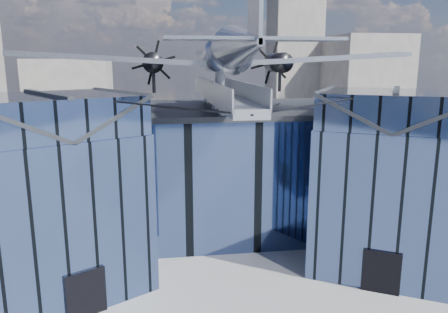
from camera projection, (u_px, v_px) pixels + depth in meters
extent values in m
plane|color=gray|center=(228.00, 267.00, 29.30)|extent=(120.00, 120.00, 0.00)
cube|color=#405482|center=(212.00, 167.00, 36.99)|extent=(28.00, 14.00, 9.50)
cube|color=#272A2F|center=(212.00, 109.00, 35.94)|extent=(28.00, 14.00, 0.40)
cube|color=#405482|center=(56.00, 213.00, 25.84)|extent=(11.79, 11.43, 9.50)
cube|color=#405482|center=(48.00, 115.00, 24.60)|extent=(11.56, 11.20, 2.20)
cube|color=#272A2F|center=(4.00, 118.00, 23.23)|extent=(7.98, 9.23, 2.40)
cube|color=#272A2F|center=(87.00, 112.00, 25.96)|extent=(7.98, 9.23, 2.40)
cube|color=#272A2F|center=(46.00, 94.00, 24.35)|extent=(4.30, 7.10, 0.18)
cube|color=black|center=(86.00, 294.00, 23.47)|extent=(2.03, 1.32, 2.60)
cube|color=black|center=(126.00, 199.00, 28.57)|extent=(0.34, 0.34, 9.50)
cube|color=#405482|center=(388.00, 197.00, 28.81)|extent=(11.79, 11.43, 9.50)
cube|color=#405482|center=(395.00, 109.00, 27.57)|extent=(11.56, 11.20, 2.20)
cube|color=#272A2F|center=(358.00, 108.00, 28.38)|extent=(7.98, 9.23, 2.40)
cube|color=#272A2F|center=(434.00, 110.00, 26.76)|extent=(7.98, 9.23, 2.40)
cube|color=#272A2F|center=(397.00, 91.00, 27.33)|extent=(4.30, 7.10, 0.18)
cube|color=black|center=(381.00, 272.00, 25.87)|extent=(2.03, 1.32, 2.60)
cube|color=black|center=(319.00, 190.00, 30.44)|extent=(0.34, 0.34, 9.50)
cube|color=#979BA4|center=(221.00, 97.00, 30.33)|extent=(1.80, 21.00, 0.50)
cube|color=#979BA4|center=(208.00, 88.00, 30.06)|extent=(0.08, 21.00, 1.10)
cube|color=#979BA4|center=(234.00, 88.00, 30.32)|extent=(0.08, 21.00, 1.10)
cylinder|color=#979BA4|center=(206.00, 97.00, 39.66)|extent=(0.44, 0.44, 1.35)
cylinder|color=#979BA4|center=(215.00, 102.00, 33.86)|extent=(0.44, 0.44, 1.35)
cylinder|color=#979BA4|center=(222.00, 108.00, 29.99)|extent=(0.44, 0.44, 1.35)
cylinder|color=#979BA4|center=(220.00, 83.00, 30.61)|extent=(0.70, 0.70, 1.40)
cylinder|color=black|center=(139.00, 104.00, 22.27)|extent=(10.55, 6.08, 0.69)
cylinder|color=black|center=(335.00, 101.00, 23.76)|extent=(10.55, 6.08, 0.69)
cylinder|color=black|center=(179.00, 109.00, 28.09)|extent=(6.09, 17.04, 1.19)
cylinder|color=black|center=(270.00, 107.00, 28.94)|extent=(6.09, 17.04, 1.19)
cylinder|color=#ADB2BB|center=(220.00, 55.00, 30.20)|extent=(2.50, 11.00, 2.50)
sphere|color=#ADB2BB|center=(211.00, 56.00, 35.51)|extent=(2.50, 2.50, 2.50)
cube|color=black|center=(212.00, 47.00, 34.40)|extent=(1.60, 1.40, 0.50)
cone|color=#ADB2BB|center=(245.00, 45.00, 21.43)|extent=(2.50, 7.00, 2.50)
cube|color=#ADB2BB|center=(255.00, 5.00, 18.87)|extent=(0.18, 2.40, 3.40)
cube|color=#ADB2BB|center=(254.00, 39.00, 19.26)|extent=(8.00, 1.80, 0.14)
cube|color=#ADB2BB|center=(118.00, 59.00, 30.23)|extent=(14.00, 3.20, 1.08)
cylinder|color=black|center=(153.00, 63.00, 31.21)|extent=(1.44, 3.20, 1.44)
cone|color=black|center=(153.00, 63.00, 32.95)|extent=(0.70, 0.70, 0.70)
cube|color=black|center=(154.00, 63.00, 33.09)|extent=(1.05, 0.06, 3.33)
cube|color=black|center=(154.00, 63.00, 33.09)|extent=(2.53, 0.06, 2.53)
cube|color=black|center=(154.00, 63.00, 33.09)|extent=(3.33, 0.06, 1.05)
cylinder|color=black|center=(154.00, 80.00, 30.89)|extent=(0.24, 0.24, 1.75)
cube|color=#ADB2BB|center=(312.00, 59.00, 32.22)|extent=(14.00, 3.20, 1.08)
cylinder|color=black|center=(278.00, 63.00, 32.51)|extent=(1.44, 3.20, 1.44)
cone|color=black|center=(272.00, 63.00, 34.25)|extent=(0.70, 0.70, 0.70)
cube|color=black|center=(271.00, 63.00, 34.40)|extent=(1.05, 0.06, 3.33)
cube|color=black|center=(271.00, 63.00, 34.40)|extent=(2.53, 0.06, 2.53)
cube|color=black|center=(271.00, 63.00, 34.40)|extent=(3.33, 0.06, 1.05)
cylinder|color=black|center=(280.00, 80.00, 32.19)|extent=(0.24, 0.24, 1.75)
cube|color=gray|center=(363.00, 88.00, 78.33)|extent=(12.00, 14.00, 18.00)
cube|color=gray|center=(71.00, 99.00, 78.16)|extent=(14.00, 10.00, 14.00)
cube|color=gray|center=(293.00, 64.00, 85.74)|extent=(9.00, 9.00, 26.00)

